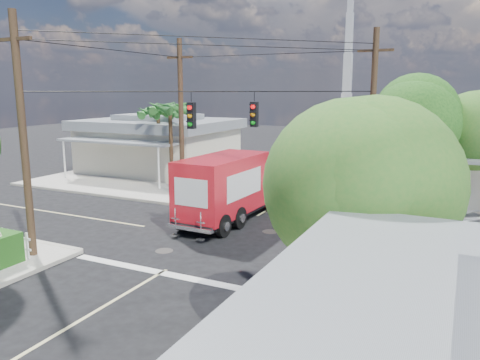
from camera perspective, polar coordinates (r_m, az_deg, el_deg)
The scene contains 12 objects.
ground at distance 20.25m, azimuth -2.49°, elevation -7.10°, with size 120.00×120.00×0.00m, color black.
sidewalk_nw at distance 34.84m, azimuth -9.75°, elevation 0.54°, with size 14.12×14.12×0.14m.
road_markings at distance 19.04m, azimuth -4.62°, elevation -8.30°, with size 32.00×32.00×0.01m.
building_nw at distance 36.45m, azimuth -9.85°, elevation 4.41°, with size 10.80×10.20×4.30m.
radio_tower at distance 37.93m, azimuth 12.86°, elevation 9.73°, with size 0.80×0.80×17.00m.
tree_ne_front at distance 23.81m, azimuth 21.23°, elevation 6.59°, with size 4.21×4.14×6.66m.
tree_se at distance 10.17m, azimuth 12.87°, elevation -2.00°, with size 3.67×3.54×5.62m.
palm_nw_front at distance 29.61m, azimuth -8.53°, elevation 8.46°, with size 3.01×3.08×5.59m.
palm_nw_back at distance 32.00m, azimuth -9.97°, elevation 7.92°, with size 3.01×3.08×5.19m.
utility_poles at distance 21.49m, azimuth -4.29°, elevation 6.66°, with size 12.00×10.68×9.00m.
vending_boxes at distance 23.93m, azimuth 18.75°, elevation -3.12°, with size 1.90×0.50×1.10m.
delivery_truck at distance 22.60m, azimuth -1.24°, elevation -0.89°, with size 2.63×7.53×3.22m.
Camera 1 is at (9.20, -16.92, 6.27)m, focal length 35.00 mm.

